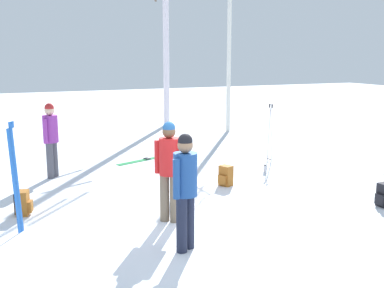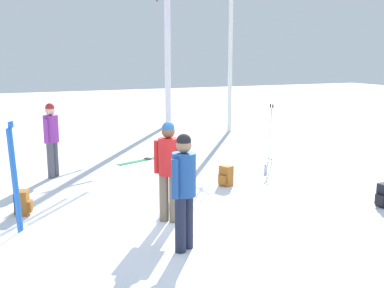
{
  "view_description": "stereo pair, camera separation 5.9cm",
  "coord_description": "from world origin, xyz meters",
  "px_view_note": "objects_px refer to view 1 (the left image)",
  "views": [
    {
      "loc": [
        -3.03,
        -6.31,
        2.8
      ],
      "look_at": [
        0.68,
        2.18,
        1.0
      ],
      "focal_mm": 43.44,
      "sensor_mm": 36.0,
      "label": 1
    },
    {
      "loc": [
        -2.98,
        -6.34,
        2.8
      ],
      "look_at": [
        0.68,
        2.18,
        1.0
      ],
      "focal_mm": 43.44,
      "sensor_mm": 36.0,
      "label": 2
    }
  ],
  "objects_px": {
    "person_2": "(185,185)",
    "backpack_2": "(226,176)",
    "water_bottle_0": "(265,169)",
    "person_1": "(169,165)",
    "backpack_0": "(23,203)",
    "birch_tree_3": "(166,24)",
    "birch_tree_4": "(230,37)",
    "ski_pair_lying_0": "(146,159)",
    "ski_pair_planted_1": "(15,179)",
    "person_0": "(51,135)",
    "ski_poles_0": "(270,131)"
  },
  "relations": [
    {
      "from": "person_2",
      "to": "backpack_2",
      "type": "bearing_deg",
      "value": 52.65
    },
    {
      "from": "backpack_2",
      "to": "water_bottle_0",
      "type": "height_order",
      "value": "backpack_2"
    },
    {
      "from": "person_1",
      "to": "backpack_0",
      "type": "height_order",
      "value": "person_1"
    },
    {
      "from": "person_1",
      "to": "birch_tree_3",
      "type": "distance_m",
      "value": 11.31
    },
    {
      "from": "person_2",
      "to": "birch_tree_4",
      "type": "height_order",
      "value": "birch_tree_4"
    },
    {
      "from": "person_1",
      "to": "birch_tree_3",
      "type": "relative_size",
      "value": 0.22
    },
    {
      "from": "ski_pair_lying_0",
      "to": "backpack_0",
      "type": "bearing_deg",
      "value": -135.27
    },
    {
      "from": "ski_pair_planted_1",
      "to": "birch_tree_3",
      "type": "relative_size",
      "value": 0.23
    },
    {
      "from": "backpack_0",
      "to": "birch_tree_4",
      "type": "bearing_deg",
      "value": 40.89
    },
    {
      "from": "water_bottle_0",
      "to": "birch_tree_3",
      "type": "distance_m",
      "value": 8.95
    },
    {
      "from": "person_0",
      "to": "ski_pair_lying_0",
      "type": "height_order",
      "value": "person_0"
    },
    {
      "from": "water_bottle_0",
      "to": "person_1",
      "type": "bearing_deg",
      "value": -146.51
    },
    {
      "from": "ski_pair_lying_0",
      "to": "backpack_2",
      "type": "xyz_separation_m",
      "value": [
        0.81,
        -3.07,
        0.2
      ]
    },
    {
      "from": "ski_pair_planted_1",
      "to": "person_2",
      "type": "bearing_deg",
      "value": -36.96
    },
    {
      "from": "birch_tree_3",
      "to": "backpack_0",
      "type": "bearing_deg",
      "value": -124.18
    },
    {
      "from": "ski_pair_lying_0",
      "to": "ski_poles_0",
      "type": "xyz_separation_m",
      "value": [
        2.93,
        -1.52,
        0.81
      ]
    },
    {
      "from": "person_2",
      "to": "person_1",
      "type": "bearing_deg",
      "value": 80.02
    },
    {
      "from": "birch_tree_3",
      "to": "ski_pair_planted_1",
      "type": "bearing_deg",
      "value": -122.29
    },
    {
      "from": "person_1",
      "to": "birch_tree_3",
      "type": "xyz_separation_m",
      "value": [
        3.79,
        10.23,
        2.95
      ]
    },
    {
      "from": "ski_pair_planted_1",
      "to": "backpack_2",
      "type": "distance_m",
      "value": 4.47
    },
    {
      "from": "backpack_0",
      "to": "birch_tree_3",
      "type": "relative_size",
      "value": 0.06
    },
    {
      "from": "ski_pair_lying_0",
      "to": "birch_tree_4",
      "type": "xyz_separation_m",
      "value": [
        4.25,
        3.26,
        3.38
      ]
    },
    {
      "from": "person_0",
      "to": "birch_tree_4",
      "type": "distance_m",
      "value": 8.27
    },
    {
      "from": "person_0",
      "to": "person_1",
      "type": "bearing_deg",
      "value": -69.1
    },
    {
      "from": "ski_poles_0",
      "to": "water_bottle_0",
      "type": "relative_size",
      "value": 7.45
    },
    {
      "from": "person_2",
      "to": "ski_poles_0",
      "type": "xyz_separation_m",
      "value": [
        4.21,
        4.3,
        -0.16
      ]
    },
    {
      "from": "person_2",
      "to": "birch_tree_3",
      "type": "xyz_separation_m",
      "value": [
        4.0,
        11.42,
        2.95
      ]
    },
    {
      "from": "person_2",
      "to": "ski_pair_planted_1",
      "type": "xyz_separation_m",
      "value": [
        -2.18,
        1.64,
        -0.09
      ]
    },
    {
      "from": "backpack_0",
      "to": "birch_tree_3",
      "type": "distance_m",
      "value": 11.39
    },
    {
      "from": "person_2",
      "to": "backpack_0",
      "type": "relative_size",
      "value": 3.9
    },
    {
      "from": "ski_pair_lying_0",
      "to": "ski_pair_planted_1",
      "type": "bearing_deg",
      "value": -129.67
    },
    {
      "from": "ski_pair_planted_1",
      "to": "birch_tree_4",
      "type": "relative_size",
      "value": 0.28
    },
    {
      "from": "birch_tree_4",
      "to": "water_bottle_0",
      "type": "bearing_deg",
      "value": -109.73
    },
    {
      "from": "person_2",
      "to": "birch_tree_3",
      "type": "bearing_deg",
      "value": 70.7
    },
    {
      "from": "ski_pair_planted_1",
      "to": "person_1",
      "type": "bearing_deg",
      "value": -10.75
    },
    {
      "from": "water_bottle_0",
      "to": "backpack_2",
      "type": "bearing_deg",
      "value": -156.46
    },
    {
      "from": "backpack_0",
      "to": "backpack_2",
      "type": "xyz_separation_m",
      "value": [
        4.15,
        0.23,
        0.0
      ]
    },
    {
      "from": "person_1",
      "to": "ski_pair_lying_0",
      "type": "relative_size",
      "value": 0.98
    },
    {
      "from": "person_1",
      "to": "ski_pair_lying_0",
      "type": "xyz_separation_m",
      "value": [
        1.07,
        4.63,
        -0.97
      ]
    },
    {
      "from": "person_2",
      "to": "ski_pair_planted_1",
      "type": "distance_m",
      "value": 2.73
    },
    {
      "from": "ski_pair_planted_1",
      "to": "person_0",
      "type": "bearing_deg",
      "value": 74.17
    },
    {
      "from": "backpack_2",
      "to": "birch_tree_3",
      "type": "distance_m",
      "value": 9.63
    },
    {
      "from": "person_1",
      "to": "ski_poles_0",
      "type": "distance_m",
      "value": 5.07
    },
    {
      "from": "person_2",
      "to": "ski_poles_0",
      "type": "height_order",
      "value": "person_2"
    },
    {
      "from": "person_0",
      "to": "birch_tree_3",
      "type": "bearing_deg",
      "value": 50.93
    },
    {
      "from": "person_0",
      "to": "backpack_0",
      "type": "height_order",
      "value": "person_0"
    },
    {
      "from": "birch_tree_3",
      "to": "birch_tree_4",
      "type": "bearing_deg",
      "value": -56.86
    },
    {
      "from": "person_0",
      "to": "ski_pair_planted_1",
      "type": "distance_m",
      "value": 3.46
    },
    {
      "from": "backpack_0",
      "to": "birch_tree_4",
      "type": "distance_m",
      "value": 10.52
    },
    {
      "from": "backpack_0",
      "to": "backpack_2",
      "type": "distance_m",
      "value": 4.15
    }
  ]
}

